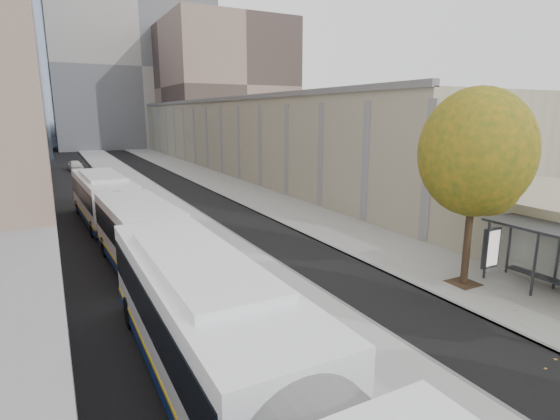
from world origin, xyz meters
TOP-DOWN VIEW (x-y plane):
  - bus_platform at (-3.88, 35.00)m, footprint 4.25×150.00m
  - sidewalk at (4.12, 35.00)m, footprint 4.75×150.00m
  - building_tan at (15.50, 64.00)m, footprint 18.00×92.00m
  - building_far_block at (6.00, 96.00)m, footprint 30.00×18.00m
  - bus_shelter at (5.69, 10.96)m, footprint 1.90×4.40m
  - tree_c at (3.60, 13.00)m, footprint 4.20×4.20m
  - bus_near at (-7.45, 7.89)m, footprint 2.77×18.20m
  - bus_far at (-7.58, 26.64)m, footprint 3.37×17.42m
  - distant_car at (-7.88, 59.12)m, footprint 1.77×3.63m

SIDE VIEW (x-z plane):
  - sidewalk at x=4.12m, z-range 0.00..0.08m
  - bus_platform at x=-3.88m, z-range 0.00..0.15m
  - distant_car at x=-7.88m, z-range 0.00..1.19m
  - bus_far at x=-7.58m, z-range 0.13..3.02m
  - bus_near at x=-7.45m, z-range 0.14..3.17m
  - bus_shelter at x=5.69m, z-range 0.92..3.45m
  - building_tan at x=15.50m, z-range 0.00..8.00m
  - tree_c at x=3.60m, z-range 1.61..8.89m
  - building_far_block at x=6.00m, z-range 0.00..30.00m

